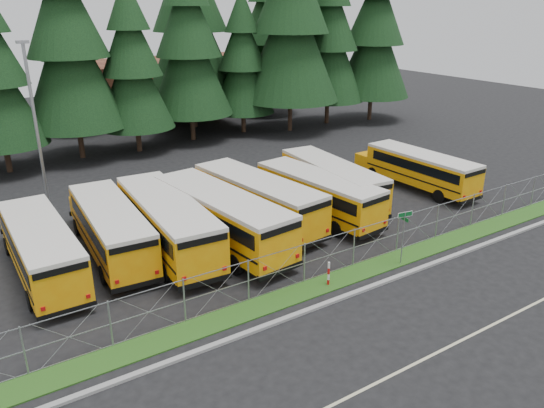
{
  "coord_description": "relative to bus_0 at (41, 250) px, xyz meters",
  "views": [
    {
      "loc": [
        -17.15,
        -18.4,
        12.31
      ],
      "look_at": [
        -2.52,
        4.0,
        1.99
      ],
      "focal_mm": 35.0,
      "sensor_mm": 36.0,
      "label": 1
    }
  ],
  "objects": [
    {
      "name": "curb",
      "position": [
        13.99,
        -9.46,
        -1.29
      ],
      "size": [
        50.0,
        0.25,
        0.12
      ],
      "primitive_type": "cube",
      "color": "gray",
      "rests_on": "ground"
    },
    {
      "name": "conifer_4",
      "position": [
        11.68,
        19.1,
        5.81
      ],
      "size": [
        6.48,
        6.48,
        14.32
      ],
      "primitive_type": null,
      "color": "black",
      "rests_on": "ground"
    },
    {
      "name": "conifer_9",
      "position": [
        37.49,
        17.87,
        7.46
      ],
      "size": [
        7.97,
        7.97,
        17.62
      ],
      "primitive_type": null,
      "color": "black",
      "rests_on": "ground"
    },
    {
      "name": "bus_1",
      "position": [
        3.44,
        0.48,
        0.01
      ],
      "size": [
        3.12,
        10.53,
        2.72
      ],
      "primitive_type": null,
      "rotation": [
        0.0,
        0.0,
        -0.07
      ],
      "color": "orange",
      "rests_on": "ground"
    },
    {
      "name": "chainlink_fence",
      "position": [
        13.99,
        -7.36,
        -0.35
      ],
      "size": [
        44.0,
        0.1,
        2.0
      ],
      "primitive_type": null,
      "color": "#909498",
      "rests_on": "ground"
    },
    {
      "name": "striped_bollard",
      "position": [
        10.75,
        -8.2,
        -0.75
      ],
      "size": [
        0.11,
        0.11,
        1.2
      ],
      "primitive_type": "cylinder",
      "color": "#B20C0C",
      "rests_on": "ground"
    },
    {
      "name": "bus_3",
      "position": [
        8.57,
        -1.49,
        0.15
      ],
      "size": [
        3.92,
        11.68,
        3.0
      ],
      "primitive_type": null,
      "rotation": [
        0.0,
        0.0,
        0.11
      ],
      "color": "orange",
      "rests_on": "ground"
    },
    {
      "name": "bus_6",
      "position": [
        17.55,
        0.27,
        0.01
      ],
      "size": [
        3.27,
        10.55,
        2.72
      ],
      "primitive_type": null,
      "rotation": [
        0.0,
        0.0,
        -0.08
      ],
      "color": "orange",
      "rests_on": "ground"
    },
    {
      "name": "conifer_7",
      "position": [
        27.15,
        18.36,
        9.04
      ],
      "size": [
        9.4,
        9.4,
        20.78
      ],
      "primitive_type": null,
      "color": "black",
      "rests_on": "ground"
    },
    {
      "name": "conifer_5",
      "position": [
        17.35,
        20.22,
        7.06
      ],
      "size": [
        7.6,
        7.6,
        16.81
      ],
      "primitive_type": null,
      "color": "black",
      "rests_on": "ground"
    },
    {
      "name": "conifer_12",
      "position": [
        19.88,
        25.08,
        9.12
      ],
      "size": [
        9.47,
        9.47,
        20.94
      ],
      "primitive_type": null,
      "color": "black",
      "rests_on": "ground"
    },
    {
      "name": "bus_5",
      "position": [
        15.28,
        -1.12,
        0.0
      ],
      "size": [
        3.54,
        10.5,
        2.7
      ],
      "primitive_type": null,
      "rotation": [
        0.0,
        0.0,
        0.11
      ],
      "color": "orange",
      "rests_on": "ground"
    },
    {
      "name": "conifer_6",
      "position": [
        22.93,
        20.37,
        5.4
      ],
      "size": [
        6.1,
        6.1,
        13.49
      ],
      "primitive_type": null,
      "color": "black",
      "rests_on": "ground"
    },
    {
      "name": "bus_0",
      "position": [
        0.0,
        0.0,
        0.0
      ],
      "size": [
        2.44,
        10.29,
        2.7
      ],
      "primitive_type": null,
      "rotation": [
        0.0,
        0.0,
        -0.0
      ],
      "color": "orange",
      "rests_on": "ground"
    },
    {
      "name": "brick_building",
      "position": [
        19.99,
        33.64,
        1.65
      ],
      "size": [
        22.0,
        10.0,
        6.0
      ],
      "primitive_type": "cube",
      "color": "brown",
      "rests_on": "ground"
    },
    {
      "name": "conifer_13",
      "position": [
        30.02,
        27.03,
        7.25
      ],
      "size": [
        7.78,
        7.78,
        17.2
      ],
      "primitive_type": null,
      "color": "black",
      "rests_on": "ground"
    },
    {
      "name": "bus_4",
      "position": [
        11.67,
        -0.11,
        0.09
      ],
      "size": [
        3.92,
        11.2,
        2.87
      ],
      "primitive_type": null,
      "rotation": [
        0.0,
        0.0,
        0.12
      ],
      "color": "orange",
      "rests_on": "ground"
    },
    {
      "name": "road_lane_line",
      "position": [
        13.99,
        -14.36,
        -1.34
      ],
      "size": [
        50.0,
        0.12,
        0.01
      ],
      "primitive_type": "cube",
      "color": "beige",
      "rests_on": "ground"
    },
    {
      "name": "conifer_11",
      "position": [
        9.2,
        29.5,
        6.36
      ],
      "size": [
        6.97,
        6.97,
        15.41
      ],
      "primitive_type": null,
      "color": "black",
      "rests_on": "ground"
    },
    {
      "name": "bus_2",
      "position": [
        6.02,
        -0.58,
        0.13
      ],
      "size": [
        3.35,
        11.39,
        2.95
      ],
      "primitive_type": null,
      "rotation": [
        0.0,
        0.0,
        -0.06
      ],
      "color": "orange",
      "rests_on": "ground"
    },
    {
      "name": "bus_east",
      "position": [
        24.45,
        -0.9,
        -0.07
      ],
      "size": [
        2.61,
        9.85,
        2.56
      ],
      "primitive_type": null,
      "rotation": [
        0.0,
        0.0,
        0.03
      ],
      "color": "orange",
      "rests_on": "ground"
    },
    {
      "name": "street_sign",
      "position": [
        15.11,
        -8.52,
        0.69
      ],
      "size": [
        0.83,
        0.55,
        2.81
      ],
      "color": "#909498",
      "rests_on": "ground"
    },
    {
      "name": "grass_verge",
      "position": [
        13.99,
        -8.06,
        -1.32
      ],
      "size": [
        50.0,
        1.4,
        0.06
      ],
      "primitive_type": "cube",
      "color": "#1D4B15",
      "rests_on": "ground"
    },
    {
      "name": "conifer_3",
      "position": [
        6.97,
        19.74,
        7.64
      ],
      "size": [
        8.13,
        8.13,
        17.98
      ],
      "primitive_type": null,
      "color": "black",
      "rests_on": "ground"
    },
    {
      "name": "ground",
      "position": [
        13.99,
        -6.36,
        -1.35
      ],
      "size": [
        120.0,
        120.0,
        0.0
      ],
      "primitive_type": "plane",
      "color": "black",
      "rests_on": "ground"
    },
    {
      "name": "conifer_8",
      "position": [
        32.44,
        19.05,
        6.99
      ],
      "size": [
        7.54,
        7.54,
        16.68
      ],
      "primitive_type": null,
      "color": "black",
      "rests_on": "ground"
    },
    {
      "name": "light_standard",
      "position": [
        2.21,
        9.89,
        4.15
      ],
      "size": [
        0.7,
        0.35,
        10.14
      ],
      "color": "#909498",
      "rests_on": "ground"
    }
  ]
}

